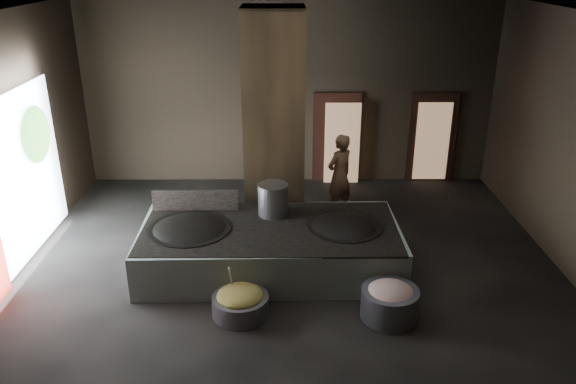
{
  "coord_description": "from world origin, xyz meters",
  "views": [
    {
      "loc": [
        -0.07,
        -9.03,
        5.37
      ],
      "look_at": [
        -0.03,
        0.7,
        1.25
      ],
      "focal_mm": 35.0,
      "sensor_mm": 36.0,
      "label": 1
    }
  ],
  "objects_px": {
    "stock_pot": "(273,200)",
    "wok_left": "(190,232)",
    "hearth_platform": "(270,248)",
    "meat_basin": "(389,303)",
    "wok_right": "(344,230)",
    "cook": "(339,175)",
    "veg_basin": "(240,305)"
  },
  "relations": [
    {
      "from": "stock_pot",
      "to": "wok_left",
      "type": "bearing_deg",
      "value": -158.2
    },
    {
      "from": "hearth_platform",
      "to": "meat_basin",
      "type": "xyz_separation_m",
      "value": [
        1.94,
        -1.57,
        -0.16
      ]
    },
    {
      "from": "meat_basin",
      "to": "stock_pot",
      "type": "bearing_deg",
      "value": 131.64
    },
    {
      "from": "wok_right",
      "to": "stock_pot",
      "type": "bearing_deg",
      "value": 158.96
    },
    {
      "from": "stock_pot",
      "to": "cook",
      "type": "bearing_deg",
      "value": 51.48
    },
    {
      "from": "wok_right",
      "to": "hearth_platform",
      "type": "bearing_deg",
      "value": -177.88
    },
    {
      "from": "wok_right",
      "to": "stock_pot",
      "type": "xyz_separation_m",
      "value": [
        -1.3,
        0.5,
        0.38
      ]
    },
    {
      "from": "wok_left",
      "to": "wok_right",
      "type": "xyz_separation_m",
      "value": [
        2.8,
        0.1,
        0.0
      ]
    },
    {
      "from": "veg_basin",
      "to": "meat_basin",
      "type": "xyz_separation_m",
      "value": [
        2.38,
        -0.09,
        0.08
      ]
    },
    {
      "from": "veg_basin",
      "to": "stock_pot",
      "type": "bearing_deg",
      "value": 76.21
    },
    {
      "from": "hearth_platform",
      "to": "wok_left",
      "type": "height_order",
      "value": "wok_left"
    },
    {
      "from": "hearth_platform",
      "to": "veg_basin",
      "type": "height_order",
      "value": "hearth_platform"
    },
    {
      "from": "stock_pot",
      "to": "meat_basin",
      "type": "bearing_deg",
      "value": -48.36
    },
    {
      "from": "wok_right",
      "to": "veg_basin",
      "type": "xyz_separation_m",
      "value": [
        -1.8,
        -1.53,
        -0.58
      ]
    },
    {
      "from": "stock_pot",
      "to": "meat_basin",
      "type": "distance_m",
      "value": 2.97
    },
    {
      "from": "cook",
      "to": "veg_basin",
      "type": "xyz_separation_m",
      "value": [
        -1.91,
        -3.81,
        -0.76
      ]
    },
    {
      "from": "cook",
      "to": "veg_basin",
      "type": "relative_size",
      "value": 2.03
    },
    {
      "from": "cook",
      "to": "meat_basin",
      "type": "bearing_deg",
      "value": 57.97
    },
    {
      "from": "wok_right",
      "to": "meat_basin",
      "type": "xyz_separation_m",
      "value": [
        0.59,
        -1.62,
        -0.5
      ]
    },
    {
      "from": "wok_left",
      "to": "wok_right",
      "type": "relative_size",
      "value": 1.07
    },
    {
      "from": "hearth_platform",
      "to": "wok_left",
      "type": "relative_size",
      "value": 3.17
    },
    {
      "from": "meat_basin",
      "to": "veg_basin",
      "type": "bearing_deg",
      "value": 177.85
    },
    {
      "from": "wok_right",
      "to": "veg_basin",
      "type": "relative_size",
      "value": 1.5
    },
    {
      "from": "wok_right",
      "to": "cook",
      "type": "relative_size",
      "value": 0.74
    },
    {
      "from": "wok_right",
      "to": "wok_left",
      "type": "bearing_deg",
      "value": -177.95
    },
    {
      "from": "hearth_platform",
      "to": "meat_basin",
      "type": "height_order",
      "value": "hearth_platform"
    },
    {
      "from": "stock_pot",
      "to": "meat_basin",
      "type": "xyz_separation_m",
      "value": [
        1.89,
        -2.12,
        -0.88
      ]
    },
    {
      "from": "wok_right",
      "to": "cook",
      "type": "height_order",
      "value": "cook"
    },
    {
      "from": "wok_left",
      "to": "veg_basin",
      "type": "bearing_deg",
      "value": -55.03
    },
    {
      "from": "hearth_platform",
      "to": "meat_basin",
      "type": "distance_m",
      "value": 2.5
    },
    {
      "from": "hearth_platform",
      "to": "stock_pot",
      "type": "xyz_separation_m",
      "value": [
        0.05,
        0.55,
        0.72
      ]
    },
    {
      "from": "stock_pot",
      "to": "cook",
      "type": "height_order",
      "value": "cook"
    }
  ]
}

